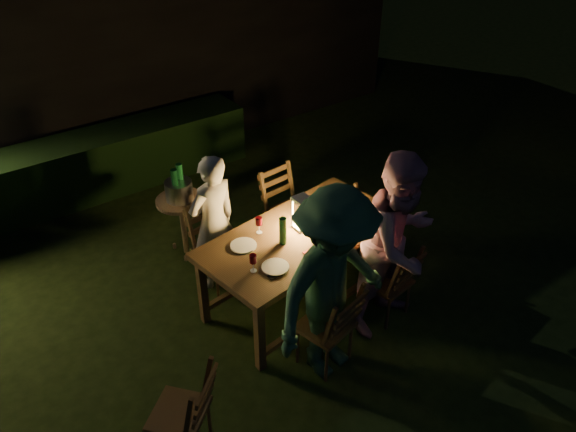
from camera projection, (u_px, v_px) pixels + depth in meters
garden_envelope at (59, 28)px, 8.69m from camera, size 40.00×40.00×3.20m
dining_table at (301, 239)px, 5.48m from camera, size 2.15×1.29×0.84m
chair_near_left at (326, 338)px, 5.03m from camera, size 0.52×0.55×0.97m
chair_near_right at (388, 293)px, 5.55m from camera, size 0.46×0.49×0.90m
chair_far_left at (220, 260)px, 5.94m from camera, size 0.50×0.53×0.99m
chair_far_right at (288, 223)px, 6.52m from camera, size 0.49×0.52×1.00m
chair_end at (376, 229)px, 6.46m from camera, size 0.51×0.48×0.93m
chair_spare at (183, 425)px, 4.30m from camera, size 0.60×0.60×0.92m
person_house_side at (213, 223)px, 5.71m from camera, size 0.60×0.44×1.52m
person_opp_right at (399, 243)px, 5.16m from camera, size 0.99×0.82×1.84m
person_opp_left at (333, 287)px, 4.64m from camera, size 1.30×0.86×1.87m
lantern at (302, 215)px, 5.41m from camera, size 0.16×0.16×0.35m
plate_far_left at (243, 245)px, 5.25m from camera, size 0.25×0.25×0.01m
plate_near_left at (275, 267)px, 4.98m from camera, size 0.25×0.25×0.01m
plate_far_right at (317, 205)px, 5.82m from camera, size 0.25×0.25×0.01m
plate_near_right at (349, 223)px, 5.56m from camera, size 0.25×0.25×0.01m
wineglass_a at (259, 225)px, 5.38m from camera, size 0.06×0.06×0.18m
wineglass_b at (253, 263)px, 4.90m from camera, size 0.06×0.06×0.18m
wineglass_c at (344, 224)px, 5.39m from camera, size 0.06×0.06×0.18m
wineglass_d at (331, 194)px, 5.85m from camera, size 0.06×0.06×0.18m
wineglass_e at (317, 243)px, 5.15m from camera, size 0.06×0.06×0.18m
bottle_table at (283, 231)px, 5.21m from camera, size 0.07×0.07×0.28m
napkin_left at (315, 253)px, 5.16m from camera, size 0.18×0.14×0.01m
napkin_right at (362, 222)px, 5.57m from camera, size 0.18×0.14×0.01m
phone at (276, 275)px, 4.90m from camera, size 0.14×0.07×0.01m
side_table at (181, 206)px, 6.20m from camera, size 0.54×0.54×0.73m
ice_bucket at (179, 190)px, 6.09m from camera, size 0.30×0.30×0.22m
bottle_bucket_a at (176, 189)px, 6.01m from camera, size 0.07×0.07×0.32m
bottle_bucket_b at (181, 184)px, 6.12m from camera, size 0.07×0.07×0.32m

